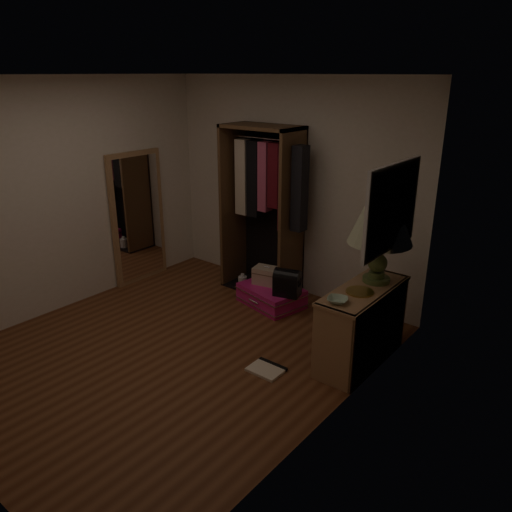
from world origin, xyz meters
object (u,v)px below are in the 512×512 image
object	(u,v)px
console_bookshelf	(363,322)
table_lamp	(381,226)
open_wardrobe	(268,196)
train_case	(266,275)
floor_mirror	(138,218)
black_bag	(287,282)
pink_suitcase	(271,295)
white_jug	(243,282)

from	to	relation	value
console_bookshelf	table_lamp	distance (m)	0.92
open_wardrobe	train_case	xyz separation A→B (m)	(0.20, -0.27, -0.89)
open_wardrobe	floor_mirror	bearing A→B (deg)	-153.33
train_case	table_lamp	size ratio (longest dim) A/B	0.45
train_case	black_bag	bearing A→B (deg)	-29.18
table_lamp	console_bookshelf	bearing A→B (deg)	-90.91
floor_mirror	train_case	xyz separation A→B (m)	(1.73, 0.49, -0.52)
pink_suitcase	black_bag	distance (m)	0.40
console_bookshelf	train_case	world-z (taller)	console_bookshelf
floor_mirror	white_jug	size ratio (longest dim) A/B	8.68
pink_suitcase	white_jug	size ratio (longest dim) A/B	4.28
train_case	floor_mirror	bearing A→B (deg)	-176.81
console_bookshelf	white_jug	bearing A→B (deg)	164.31
console_bookshelf	floor_mirror	bearing A→B (deg)	-179.23
open_wardrobe	pink_suitcase	distance (m)	1.20
table_lamp	white_jug	xyz separation A→B (m)	(-1.98, 0.37, -1.21)
console_bookshelf	pink_suitcase	bearing A→B (deg)	163.85
console_bookshelf	black_bag	xyz separation A→B (m)	(-1.13, 0.34, -0.01)
pink_suitcase	table_lamp	xyz separation A→B (m)	(1.41, -0.22, 1.18)
open_wardrobe	table_lamp	world-z (taller)	open_wardrobe
pink_suitcase	train_case	world-z (taller)	train_case
console_bookshelf	white_jug	size ratio (longest dim) A/B	5.72
console_bookshelf	table_lamp	xyz separation A→B (m)	(0.00, 0.19, 0.90)
open_wardrobe	floor_mirror	size ratio (longest dim) A/B	1.21
white_jug	black_bag	bearing A→B (deg)	-14.47
console_bookshelf	train_case	bearing A→B (deg)	163.44
pink_suitcase	train_case	xyz separation A→B (m)	(-0.11, 0.04, 0.22)
table_lamp	open_wardrobe	bearing A→B (deg)	162.70
black_bag	open_wardrobe	bearing A→B (deg)	130.95
train_case	console_bookshelf	bearing A→B (deg)	-29.31
console_bookshelf	floor_mirror	size ratio (longest dim) A/B	0.66
console_bookshelf	table_lamp	bearing A→B (deg)	89.09
floor_mirror	black_bag	world-z (taller)	floor_mirror
black_bag	table_lamp	distance (m)	1.46
train_case	white_jug	size ratio (longest dim) A/B	1.75
open_wardrobe	console_bookshelf	bearing A→B (deg)	-22.92
floor_mirror	table_lamp	distance (m)	3.28
floor_mirror	black_bag	xyz separation A→B (m)	(2.11, 0.38, -0.46)
pink_suitcase	black_bag	size ratio (longest dim) A/B	2.52
floor_mirror	console_bookshelf	bearing A→B (deg)	0.77
console_bookshelf	train_case	xyz separation A→B (m)	(-1.51, 0.45, -0.06)
floor_mirror	train_case	distance (m)	1.87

